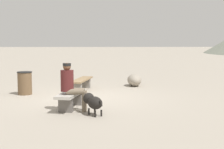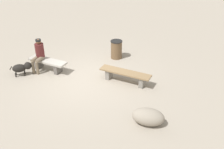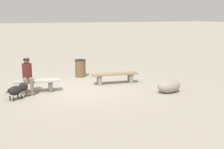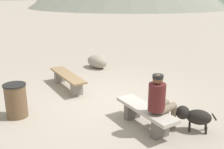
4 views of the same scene
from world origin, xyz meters
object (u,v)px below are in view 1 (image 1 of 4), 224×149
at_px(bench_right, 71,97).
at_px(dog, 93,102).
at_px(trash_bin, 25,83).
at_px(seated_person, 71,84).
at_px(bench_left, 82,82).
at_px(boulder, 134,80).

bearing_deg(bench_right, dog, 49.99).
bearing_deg(trash_bin, bench_right, 37.29).
xyz_separation_m(seated_person, dog, (0.44, 0.58, -0.39)).
height_order(bench_left, seated_person, seated_person).
xyz_separation_m(seated_person, trash_bin, (-2.65, -1.81, -0.33)).
xyz_separation_m(trash_bin, boulder, (-1.90, 3.99, -0.15)).
height_order(trash_bin, boulder, trash_bin).
relative_size(dog, boulder, 0.79).
bearing_deg(bench_left, bench_right, 9.15).
relative_size(seated_person, boulder, 1.36).
bearing_deg(dog, seated_person, 22.25).
height_order(seated_person, dog, seated_person).
bearing_deg(boulder, trash_bin, -64.55).
bearing_deg(seated_person, bench_right, -170.35).
height_order(seated_person, boulder, seated_person).
xyz_separation_m(dog, boulder, (-5.00, 1.60, -0.08)).
distance_m(seated_person, trash_bin, 3.23).
height_order(bench_right, seated_person, seated_person).
bearing_deg(bench_right, bench_left, -170.85).
xyz_separation_m(bench_right, boulder, (-4.23, 2.21, -0.07)).
bearing_deg(boulder, bench_right, -27.59).
bearing_deg(seated_person, bench_left, -177.42).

